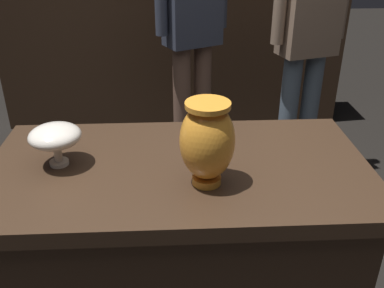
% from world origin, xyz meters
% --- Properties ---
extents(display_plinth, '(1.20, 0.64, 0.80)m').
position_xyz_m(display_plinth, '(0.00, 0.00, 0.40)').
color(display_plinth, '#382619').
rests_on(display_plinth, ground_plane).
extents(back_display_shelf, '(2.60, 0.40, 0.99)m').
position_xyz_m(back_display_shelf, '(0.00, 2.20, 0.49)').
color(back_display_shelf, '#382619').
rests_on(back_display_shelf, ground_plane).
extents(vase_centerpiece, '(0.16, 0.16, 0.25)m').
position_xyz_m(vase_centerpiece, '(0.08, -0.11, 0.94)').
color(vase_centerpiece, orange).
rests_on(vase_centerpiece, display_plinth).
extents(vase_tall_behind, '(0.16, 0.16, 0.13)m').
position_xyz_m(vase_tall_behind, '(-0.37, 0.02, 0.90)').
color(vase_tall_behind, silver).
rests_on(vase_tall_behind, display_plinth).
extents(visitor_center_back, '(0.43, 0.31, 1.66)m').
position_xyz_m(visitor_center_back, '(0.12, 1.39, 0.98)').
color(visitor_center_back, brown).
rests_on(visitor_center_back, ground_plane).
extents(visitor_near_right, '(0.45, 0.27, 1.60)m').
position_xyz_m(visitor_near_right, '(0.76, 1.24, 0.94)').
color(visitor_near_right, slate).
rests_on(visitor_near_right, ground_plane).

